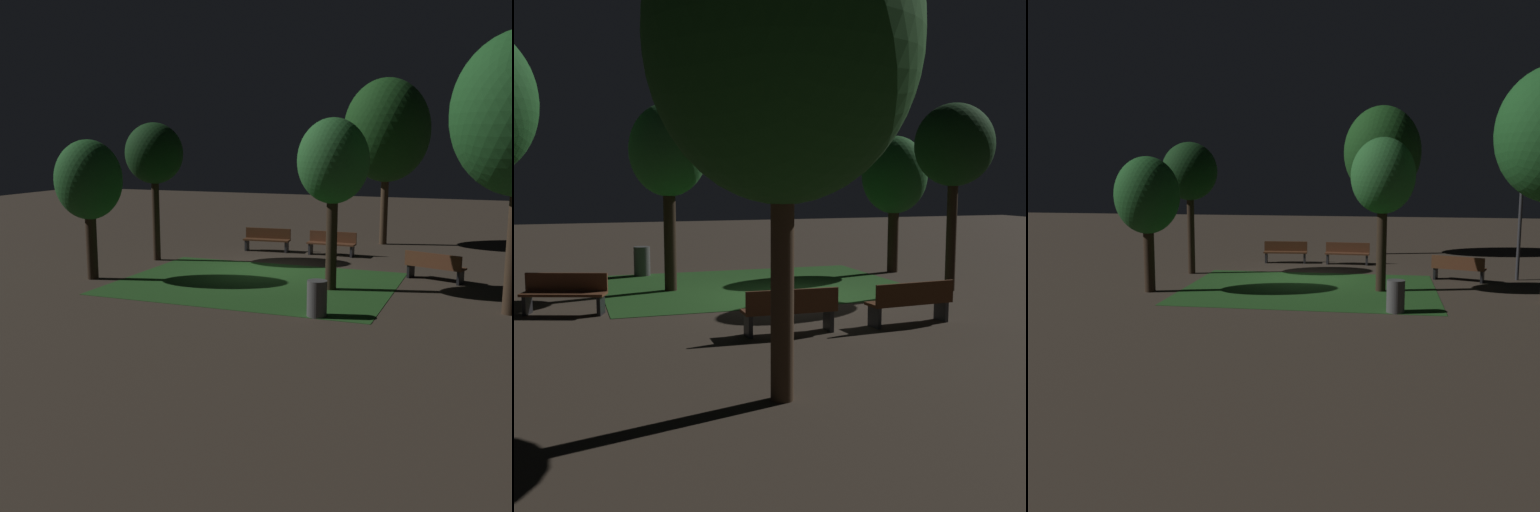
% 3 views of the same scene
% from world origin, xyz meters
% --- Properties ---
extents(ground_plane, '(60.00, 60.00, 0.00)m').
position_xyz_m(ground_plane, '(0.00, 0.00, 0.00)').
color(ground_plane, '#3D3328').
extents(grass_lawn, '(8.11, 6.20, 0.01)m').
position_xyz_m(grass_lawn, '(-0.36, 1.88, 0.01)').
color(grass_lawn, '#23511E').
rests_on(grass_lawn, ground).
extents(bench_back_row, '(1.81, 0.52, 0.88)m').
position_xyz_m(bench_back_row, '(-1.28, -3.60, 0.48)').
color(bench_back_row, brown).
rests_on(bench_back_row, ground).
extents(bench_near_trees, '(1.83, 0.62, 0.88)m').
position_xyz_m(bench_near_trees, '(1.29, -3.60, 0.48)').
color(bench_near_trees, '#512D19').
rests_on(bench_near_trees, ground).
extents(bench_front_right, '(1.86, 1.04, 0.88)m').
position_xyz_m(bench_front_right, '(-5.31, -0.35, 0.48)').
color(bench_front_right, brown).
rests_on(bench_front_right, ground).
extents(tree_left_canopy, '(3.47, 3.47, 6.72)m').
position_xyz_m(tree_left_canopy, '(-2.61, -6.94, 4.63)').
color(tree_left_canopy, '#423021').
rests_on(tree_left_canopy, ground).
extents(tree_near_wall, '(2.01, 2.01, 4.85)m').
position_xyz_m(tree_near_wall, '(-2.65, 1.84, 3.59)').
color(tree_near_wall, '#2D2116').
rests_on(tree_near_wall, ground).
extents(tree_tall_center, '(2.03, 2.03, 4.26)m').
position_xyz_m(tree_tall_center, '(4.59, 3.09, 3.00)').
color(tree_tall_center, '#2D2116').
rests_on(tree_tall_center, ground).
extents(tree_right_canopy, '(2.02, 2.02, 4.85)m').
position_xyz_m(tree_right_canopy, '(4.34, -0.41, 3.74)').
color(tree_right_canopy, '#2D2116').
rests_on(tree_right_canopy, ground).
extents(lamp_post_plaza_west, '(0.36, 0.36, 5.22)m').
position_xyz_m(lamp_post_plaza_west, '(-7.39, -0.91, 3.48)').
color(lamp_post_plaza_west, '#333338').
rests_on(lamp_post_plaza_west, ground).
extents(trash_bin, '(0.49, 0.49, 0.89)m').
position_xyz_m(trash_bin, '(-3.05, 4.74, 0.45)').
color(trash_bin, '#4C4C4C').
rests_on(trash_bin, ground).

